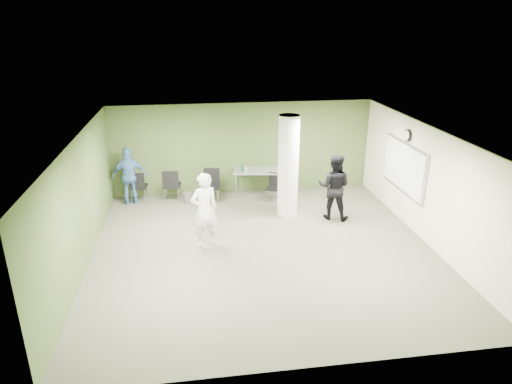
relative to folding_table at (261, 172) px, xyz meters
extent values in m
plane|color=#4B4C3C|center=(-0.49, -3.55, -0.76)|extent=(8.00, 8.00, 0.00)
plane|color=white|center=(-0.49, -3.55, 2.04)|extent=(8.00, 8.00, 0.00)
cube|color=#4B5D2C|center=(-0.49, 0.45, 0.64)|extent=(8.00, 2.80, 0.02)
cube|color=#4B5D2C|center=(-4.49, -3.55, 0.64)|extent=(0.02, 8.00, 2.80)
cube|color=beige|center=(3.51, -3.55, 0.64)|extent=(0.02, 8.00, 2.80)
cylinder|color=silver|center=(0.51, -1.55, 0.64)|extent=(0.56, 0.56, 2.80)
cube|color=silver|center=(3.44, -2.35, 0.74)|extent=(0.04, 2.30, 1.30)
cube|color=white|center=(3.41, -2.35, 0.74)|extent=(0.02, 2.20, 1.20)
cylinder|color=black|center=(3.44, -2.35, 1.59)|extent=(0.05, 0.32, 0.32)
cylinder|color=white|center=(3.41, -2.35, 1.59)|extent=(0.02, 0.26, 0.26)
cube|color=gray|center=(0.02, 0.00, 0.03)|extent=(1.80, 0.98, 0.04)
cylinder|color=silver|center=(-0.79, -0.19, -0.38)|extent=(0.04, 0.04, 0.77)
cylinder|color=silver|center=(0.74, -0.40, -0.38)|extent=(0.04, 0.04, 0.77)
cylinder|color=silver|center=(-0.70, 0.41, -0.38)|extent=(0.04, 0.04, 0.77)
cylinder|color=silver|center=(0.82, 0.19, -0.38)|extent=(0.04, 0.04, 0.77)
cylinder|color=#184A27|center=(-0.58, -0.03, 0.17)|extent=(0.07, 0.07, 0.25)
cylinder|color=#B2B2B7|center=(-0.47, -0.16, 0.14)|extent=(0.06, 0.06, 0.18)
cylinder|color=#4C4C4C|center=(-2.25, -0.30, -0.61)|extent=(0.27, 0.27, 0.31)
cube|color=black|center=(-3.67, 0.03, -0.30)|extent=(0.52, 0.52, 0.05)
cube|color=black|center=(-3.70, -0.19, -0.04)|extent=(0.45, 0.09, 0.46)
cylinder|color=silver|center=(-3.46, 0.20, -0.54)|extent=(0.02, 0.02, 0.44)
cylinder|color=silver|center=(-3.85, 0.24, -0.54)|extent=(0.02, 0.02, 0.44)
cylinder|color=silver|center=(-3.50, -0.19, -0.54)|extent=(0.02, 0.02, 0.44)
cylinder|color=silver|center=(-3.89, -0.14, -0.54)|extent=(0.02, 0.02, 0.44)
cube|color=black|center=(-2.70, -0.08, -0.28)|extent=(0.54, 0.54, 0.05)
cube|color=black|center=(-2.72, -0.31, -0.01)|extent=(0.48, 0.09, 0.49)
cylinder|color=silver|center=(-2.47, 0.10, -0.53)|extent=(0.02, 0.02, 0.47)
cylinder|color=silver|center=(-2.88, 0.15, -0.53)|extent=(0.02, 0.02, 0.47)
cylinder|color=silver|center=(-2.52, -0.30, -0.53)|extent=(0.02, 0.02, 0.47)
cylinder|color=silver|center=(-2.92, -0.26, -0.53)|extent=(0.02, 0.02, 0.47)
cube|color=black|center=(-1.54, -0.37, -0.28)|extent=(0.56, 0.56, 0.05)
cube|color=black|center=(-1.51, -0.15, -0.01)|extent=(0.47, 0.11, 0.48)
cylinder|color=silver|center=(-1.78, -0.54, -0.53)|extent=(0.02, 0.02, 0.46)
cylinder|color=silver|center=(-1.37, -0.61, -0.53)|extent=(0.02, 0.02, 0.46)
cylinder|color=silver|center=(-1.71, -0.14, -0.53)|extent=(0.02, 0.02, 0.46)
cylinder|color=silver|center=(-1.31, -0.20, -0.53)|extent=(0.02, 0.02, 0.46)
cube|color=black|center=(0.32, -0.56, -0.36)|extent=(0.55, 0.55, 0.05)
cube|color=black|center=(0.39, -0.38, -0.13)|extent=(0.38, 0.19, 0.41)
cylinder|color=silver|center=(0.09, -0.65, -0.57)|extent=(0.02, 0.02, 0.39)
cylinder|color=silver|center=(0.41, -0.78, -0.57)|extent=(0.02, 0.02, 0.39)
cylinder|color=silver|center=(0.22, -0.33, -0.57)|extent=(0.02, 0.02, 0.39)
cylinder|color=silver|center=(0.54, -0.47, -0.57)|extent=(0.02, 0.02, 0.39)
imported|color=white|center=(-1.84, -3.14, 0.16)|extent=(0.79, 0.65, 1.85)
imported|color=black|center=(1.68, -2.01, 0.14)|extent=(1.09, 1.00, 1.82)
imported|color=#4676AE|center=(-3.89, -0.15, 0.09)|extent=(1.04, 0.51, 1.71)
camera|label=1|loc=(-2.07, -13.09, 4.40)|focal=32.00mm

